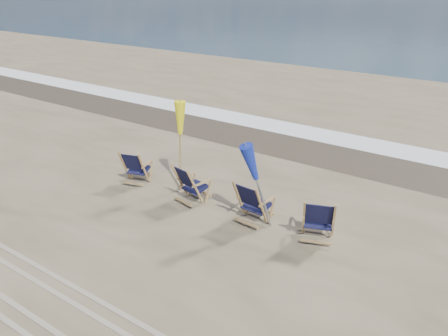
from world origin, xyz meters
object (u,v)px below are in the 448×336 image
object	(u,v)px
beach_chair_1	(195,188)
beach_chair_3	(333,223)
umbrella_blue	(261,162)
beach_chair_2	(261,208)
beach_chair_0	(143,169)
umbrella_yellow	(179,123)

from	to	relation	value
beach_chair_1	beach_chair_3	bearing A→B (deg)	-163.26
beach_chair_3	umbrella_blue	size ratio (longest dim) A/B	0.51
beach_chair_2	beach_chair_3	xyz separation A→B (m)	(1.57, 0.29, -0.01)
beach_chair_0	umbrella_yellow	bearing A→B (deg)	-174.52
beach_chair_2	beach_chair_3	bearing A→B (deg)	-165.11
beach_chair_2	umbrella_yellow	xyz separation A→B (m)	(-2.74, 0.54, 1.32)
beach_chair_0	umbrella_yellow	size ratio (longest dim) A/B	0.43
beach_chair_3	beach_chair_1	bearing A→B (deg)	-14.70
beach_chair_3	beach_chair_0	bearing A→B (deg)	-18.62
beach_chair_3	umbrella_yellow	bearing A→B (deg)	-23.60
beach_chair_1	umbrella_yellow	size ratio (longest dim) A/B	0.45
beach_chair_3	umbrella_blue	distance (m)	1.98
beach_chair_2	umbrella_yellow	world-z (taller)	umbrella_yellow
beach_chair_0	beach_chair_1	xyz separation A→B (m)	(1.89, -0.18, 0.02)
umbrella_blue	beach_chair_1	bearing A→B (deg)	-178.54
umbrella_yellow	beach_chair_2	bearing A→B (deg)	-11.10
beach_chair_3	umbrella_blue	world-z (taller)	umbrella_blue
umbrella_blue	beach_chair_3	bearing A→B (deg)	10.17
beach_chair_1	beach_chair_0	bearing A→B (deg)	5.73
beach_chair_0	beach_chair_2	size ratio (longest dim) A/B	0.93
beach_chair_2	umbrella_blue	bearing A→B (deg)	3.50
beach_chair_2	umbrella_yellow	size ratio (longest dim) A/B	0.46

